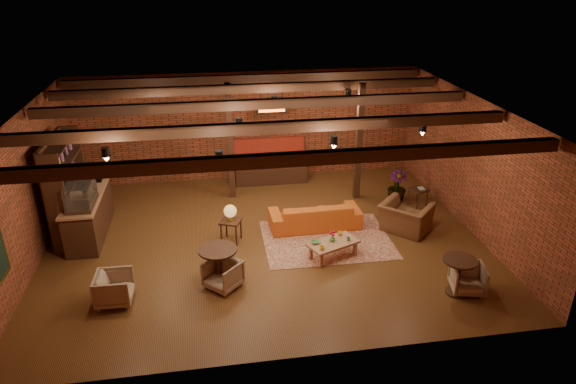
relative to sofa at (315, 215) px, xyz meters
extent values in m
plane|color=#422410|center=(-1.30, -0.49, -0.32)|extent=(10.00, 10.00, 0.00)
cube|color=black|center=(-1.30, -0.49, 2.88)|extent=(10.00, 8.00, 0.02)
cube|color=brown|center=(-1.30, 3.51, 1.28)|extent=(10.00, 0.02, 3.20)
cube|color=brown|center=(-1.30, -4.49, 1.28)|extent=(10.00, 0.02, 3.20)
cube|color=brown|center=(-6.30, -0.49, 1.28)|extent=(0.02, 8.00, 3.20)
cube|color=brown|center=(3.70, -0.49, 1.28)|extent=(0.02, 8.00, 3.20)
cylinder|color=black|center=(-1.30, 1.11, 2.53)|extent=(9.60, 0.12, 0.12)
cube|color=black|center=(-1.90, 2.11, 1.28)|extent=(0.16, 0.16, 3.20)
cube|color=black|center=(1.50, 1.51, 1.28)|extent=(0.16, 0.16, 3.20)
imported|color=#337F33|center=(-5.30, 0.71, 0.90)|extent=(0.35, 0.39, 0.30)
cube|color=#FE5319|center=(-0.70, 2.61, 2.03)|extent=(0.86, 0.06, 0.30)
cube|color=maroon|center=(0.15, -0.69, -0.32)|extent=(3.01, 2.31, 0.01)
imported|color=#C8581B|center=(0.00, 0.00, 0.00)|extent=(2.25, 0.93, 0.65)
cube|color=#A16C4B|center=(0.10, -1.48, 0.03)|extent=(1.24, 0.94, 0.05)
cube|color=#A16C4B|center=(-0.25, -1.84, -0.16)|extent=(0.07, 0.07, 0.33)
cube|color=#A16C4B|center=(0.61, -1.48, -0.16)|extent=(0.07, 0.07, 0.33)
cube|color=#A16C4B|center=(-0.40, -1.48, -0.16)|extent=(0.07, 0.07, 0.33)
cube|color=#A16C4B|center=(0.45, -1.12, -0.16)|extent=(0.07, 0.07, 0.33)
imported|color=gold|center=(-0.22, -1.76, 0.10)|extent=(0.15, 0.15, 0.09)
imported|color=#488A3E|center=(0.44, -1.48, 0.10)|extent=(0.12, 0.12, 0.08)
imported|color=gold|center=(0.32, -1.20, 0.10)|extent=(0.15, 0.15, 0.09)
imported|color=#488A3E|center=(-0.30, -1.46, 0.08)|extent=(0.25, 0.25, 0.05)
imported|color=#488A3E|center=(0.08, -1.44, 0.11)|extent=(0.14, 0.14, 0.11)
sphere|color=red|center=(0.08, -1.44, 0.26)|extent=(0.10, 0.10, 0.10)
cube|color=black|center=(-2.08, -0.40, 0.21)|extent=(0.58, 0.58, 0.04)
cylinder|color=black|center=(-2.08, -0.40, -0.07)|extent=(0.04, 0.04, 0.51)
cylinder|color=#AA8D38|center=(-2.08, -0.40, 0.24)|extent=(0.15, 0.15, 0.02)
cylinder|color=#AA8D38|center=(-2.08, -0.40, 0.31)|extent=(0.04, 0.04, 0.21)
sphere|color=gold|center=(-2.08, -0.40, 0.46)|extent=(0.30, 0.30, 0.30)
cylinder|color=black|center=(-2.43, -2.10, 0.46)|extent=(0.78, 0.78, 0.04)
cylinder|color=black|center=(-2.43, -2.10, 0.07)|extent=(0.11, 0.11, 0.75)
cylinder|color=black|center=(-2.43, -2.10, -0.30)|extent=(0.47, 0.47, 0.04)
imported|color=beige|center=(-4.44, -2.41, 0.02)|extent=(0.65, 0.69, 0.69)
imported|color=beige|center=(-2.36, -2.24, 0.00)|extent=(0.86, 0.86, 0.65)
imported|color=brown|center=(2.13, -0.55, 0.16)|extent=(1.30, 1.30, 0.97)
cube|color=black|center=(2.99, 0.76, 0.13)|extent=(0.57, 0.57, 0.04)
cylinder|color=black|center=(2.99, 0.76, -0.11)|extent=(0.04, 0.04, 0.44)
imported|color=black|center=(2.99, 0.76, 0.16)|extent=(0.23, 0.26, 0.02)
cylinder|color=black|center=(2.18, -3.20, 0.43)|extent=(0.66, 0.66, 0.04)
cylinder|color=black|center=(2.18, -3.20, 0.06)|extent=(0.10, 0.10, 0.73)
cylinder|color=black|center=(2.18, -3.20, -0.30)|extent=(0.40, 0.40, 0.04)
imported|color=beige|center=(2.43, -3.16, 0.00)|extent=(0.74, 0.71, 0.64)
imported|color=#4C7F4C|center=(2.52, 1.10, 1.00)|extent=(1.79, 1.79, 2.64)
camera|label=1|loc=(-2.46, -11.04, 5.72)|focal=32.00mm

